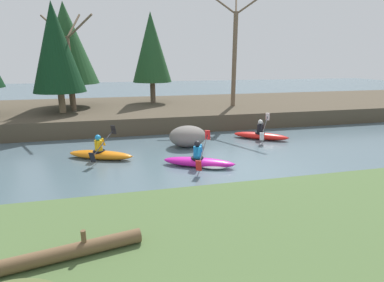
{
  "coord_description": "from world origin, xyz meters",
  "views": [
    {
      "loc": [
        -3.66,
        -9.99,
        3.93
      ],
      "look_at": [
        -0.87,
        1.96,
        0.55
      ],
      "focal_mm": 28.0,
      "sensor_mm": 36.0,
      "label": 1
    }
  ],
  "objects_px": {
    "kayaker_middle": "(202,162)",
    "boulder_midstream": "(188,136)",
    "driftwood_log": "(72,251)",
    "kayaker_trailing": "(101,154)",
    "kayaker_lead": "(261,135)"
  },
  "relations": [
    {
      "from": "kayaker_middle",
      "to": "kayaker_trailing",
      "type": "height_order",
      "value": "same"
    },
    {
      "from": "boulder_midstream",
      "to": "driftwood_log",
      "type": "bearing_deg",
      "value": -113.73
    },
    {
      "from": "kayaker_trailing",
      "to": "kayaker_middle",
      "type": "bearing_deg",
      "value": -1.98
    },
    {
      "from": "kayaker_middle",
      "to": "boulder_midstream",
      "type": "distance_m",
      "value": 2.8
    },
    {
      "from": "kayaker_lead",
      "to": "kayaker_trailing",
      "type": "relative_size",
      "value": 0.95
    },
    {
      "from": "kayaker_middle",
      "to": "boulder_midstream",
      "type": "xyz_separation_m",
      "value": [
        0.07,
        2.78,
        0.29
      ]
    },
    {
      "from": "kayaker_trailing",
      "to": "kayaker_lead",
      "type": "bearing_deg",
      "value": 33.99
    },
    {
      "from": "kayaker_middle",
      "to": "kayaker_trailing",
      "type": "relative_size",
      "value": 1.0
    },
    {
      "from": "kayaker_lead",
      "to": "boulder_midstream",
      "type": "distance_m",
      "value": 3.91
    },
    {
      "from": "kayaker_trailing",
      "to": "driftwood_log",
      "type": "relative_size",
      "value": 1.21
    },
    {
      "from": "kayaker_trailing",
      "to": "driftwood_log",
      "type": "bearing_deg",
      "value": -65.79
    },
    {
      "from": "driftwood_log",
      "to": "kayaker_lead",
      "type": "bearing_deg",
      "value": 38.28
    },
    {
      "from": "kayaker_trailing",
      "to": "driftwood_log",
      "type": "distance_m",
      "value": 7.65
    },
    {
      "from": "kayaker_lead",
      "to": "kayaker_middle",
      "type": "height_order",
      "value": "same"
    },
    {
      "from": "kayaker_middle",
      "to": "kayaker_trailing",
      "type": "distance_m",
      "value": 4.16
    }
  ]
}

